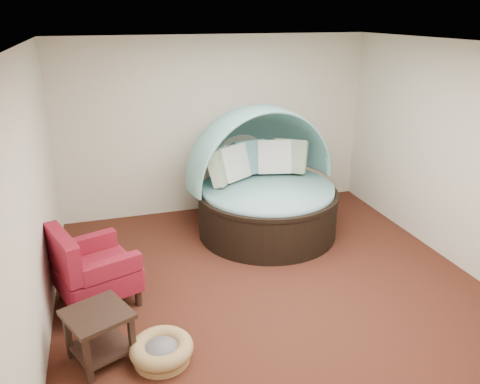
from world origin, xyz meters
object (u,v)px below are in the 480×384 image
object	(u,v)px
canopy_daybed	(264,175)
pet_basket	(162,350)
red_armchair	(91,269)
side_table	(99,329)

from	to	relation	value
canopy_daybed	pet_basket	xyz separation A→B (m)	(-1.88, -2.44, -0.76)
canopy_daybed	pet_basket	bearing A→B (deg)	-137.08
pet_basket	red_armchair	xyz separation A→B (m)	(-0.60, 1.16, 0.33)
red_armchair	side_table	bearing A→B (deg)	-106.11
canopy_daybed	red_armchair	distance (m)	2.83
canopy_daybed	side_table	distance (m)	3.35
pet_basket	red_armchair	world-z (taller)	red_armchair
pet_basket	red_armchair	distance (m)	1.35
pet_basket	canopy_daybed	bearing A→B (deg)	52.33
red_armchair	side_table	distance (m)	0.98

